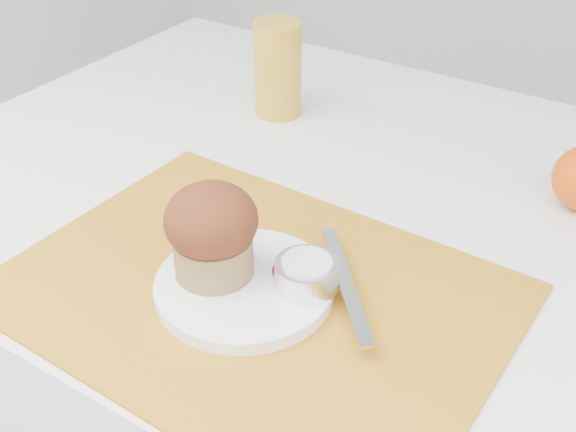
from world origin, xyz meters
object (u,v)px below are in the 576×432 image
Objects in this scene: table at (359,414)px; muffin at (212,231)px; juice_glass at (278,69)px; plate at (244,286)px.

muffin is (-0.07, -0.22, 0.44)m from table.
juice_glass is 1.38× the size of muffin.
table is 0.52m from juice_glass.
juice_glass is at bearing 148.88° from table.
table is at bearing 73.13° from muffin.
juice_glass is 0.40m from muffin.
table is 0.50m from muffin.
table is 0.45m from plate.
juice_glass reaches higher than muffin.
muffin is (-0.03, -0.00, 0.06)m from plate.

